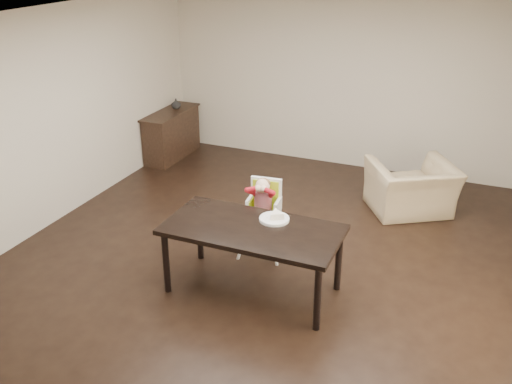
# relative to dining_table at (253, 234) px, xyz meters

# --- Properties ---
(ground) EXTENTS (7.00, 7.00, 0.00)m
(ground) POSITION_rel_dining_table_xyz_m (-0.03, 0.42, -0.67)
(ground) COLOR black
(ground) RESTS_ON ground
(room_walls) EXTENTS (6.02, 7.02, 2.71)m
(room_walls) POSITION_rel_dining_table_xyz_m (-0.03, 0.42, 1.18)
(room_walls) COLOR beige
(room_walls) RESTS_ON ground
(dining_table) EXTENTS (1.80, 0.90, 0.75)m
(dining_table) POSITION_rel_dining_table_xyz_m (0.00, 0.00, 0.00)
(dining_table) COLOR black
(dining_table) RESTS_ON ground
(high_chair) EXTENTS (0.44, 0.44, 0.96)m
(high_chair) POSITION_rel_dining_table_xyz_m (-0.20, 0.79, 0.00)
(high_chair) COLOR white
(high_chair) RESTS_ON ground
(plate) EXTENTS (0.34, 0.34, 0.09)m
(plate) POSITION_rel_dining_table_xyz_m (0.15, 0.24, 0.11)
(plate) COLOR white
(plate) RESTS_ON dining_table
(armchair) EXTENTS (1.26, 1.15, 0.93)m
(armchair) POSITION_rel_dining_table_xyz_m (1.23, 2.56, -0.21)
(armchair) COLOR tan
(armchair) RESTS_ON ground
(sideboard) EXTENTS (0.44, 1.26, 0.79)m
(sideboard) POSITION_rel_dining_table_xyz_m (-2.81, 3.12, -0.27)
(sideboard) COLOR black
(sideboard) RESTS_ON ground
(vase) EXTENTS (0.18, 0.19, 0.16)m
(vase) POSITION_rel_dining_table_xyz_m (-2.81, 3.32, 0.20)
(vase) COLOR #99999E
(vase) RESTS_ON sideboard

